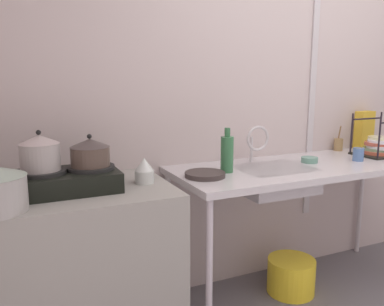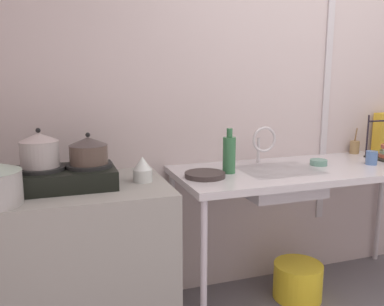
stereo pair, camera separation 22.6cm
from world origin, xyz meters
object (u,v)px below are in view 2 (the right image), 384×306
small_bowl_on_drainboard (319,162)px  bucket_on_floor (298,281)px  frying_pan (205,175)px  pot_on_left_burner (39,150)px  percolator (143,170)px  faucet (264,141)px  cereal_box (384,132)px  utensil_jar (355,147)px  pot_on_right_burner (89,150)px  cup_by_rack (372,158)px  sink_basin (278,182)px  bottle_by_sink (229,154)px  stove (66,177)px

small_bowl_on_drainboard → bucket_on_floor: size_ratio=0.34×
frying_pan → small_bowl_on_drainboard: 0.80m
pot_on_left_burner → percolator: bearing=-1.7°
faucet → frying_pan: faucet is taller
pot_on_left_burner → bucket_on_floor: (1.54, -0.00, -0.97)m
pot_on_left_burner → small_bowl_on_drainboard: 1.68m
cereal_box → bucket_on_floor: size_ratio=0.92×
utensil_jar → pot_on_right_burner: bearing=-171.8°
cup_by_rack → utensil_jar: 0.38m
bucket_on_floor → pot_on_right_burner: bearing=179.8°
cup_by_rack → small_bowl_on_drainboard: bearing=164.2°
percolator → small_bowl_on_drainboard: bearing=2.1°
cereal_box → utensil_jar: (-0.25, 0.00, -0.10)m
pot_on_left_burner → pot_on_right_burner: bearing=-0.0°
pot_on_right_burner → percolator: size_ratio=1.44×
faucet → sink_basin: bearing=-80.0°
faucet → bottle_by_sink: 0.33m
stove → faucet: bearing=6.9°
pot_on_left_burner → cup_by_rack: bearing=-1.9°
sink_basin → bottle_by_sink: size_ratio=1.77×
pot_on_right_burner → percolator: bearing=-3.1°
sink_basin → cereal_box: cereal_box is taller
sink_basin → pot_on_right_burner: bearing=179.7°
pot_on_right_burner → frying_pan: size_ratio=0.86×
bottle_by_sink → pot_on_right_burner: bearing=-178.7°
pot_on_right_burner → cup_by_rack: 1.77m
frying_pan → utensil_jar: (1.30, 0.31, 0.04)m
stove → cereal_box: 2.32m
stove → bottle_by_sink: size_ratio=1.85×
stove → utensil_jar: size_ratio=2.55×
stove → cereal_box: bearing=6.8°
cup_by_rack → frying_pan: bearing=178.2°
pot_on_left_burner → frying_pan: bearing=-2.1°
pot_on_left_burner → percolator: size_ratio=1.42×
sink_basin → faucet: bearing=100.0°
pot_on_left_burner → bucket_on_floor: 1.82m
sink_basin → faucet: 0.28m
pot_on_left_burner → pot_on_right_burner: (0.24, -0.00, -0.02)m
frying_pan → bottle_by_sink: 0.20m
faucet → small_bowl_on_drainboard: faucet is taller
sink_basin → bucket_on_floor: bearing=0.8°
cup_by_rack → bucket_on_floor: bearing=172.2°
sink_basin → small_bowl_on_drainboard: bearing=6.2°
cup_by_rack → cereal_box: 0.55m
stove → percolator: percolator is taller
sink_basin → bottle_by_sink: (-0.32, 0.02, 0.19)m
pot_on_right_burner → percolator: 0.30m
cup_by_rack → pot_on_left_burner: bearing=178.1°
stove → pot_on_right_burner: (0.12, -0.00, 0.13)m
frying_pan → faucet: bearing=21.1°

